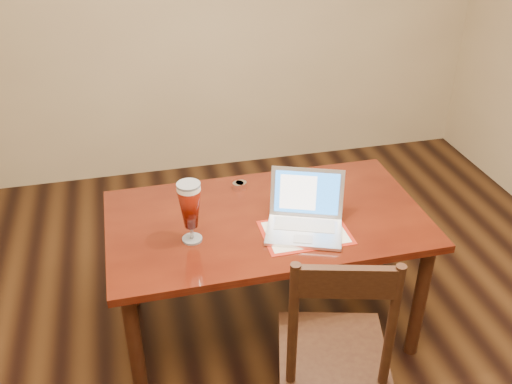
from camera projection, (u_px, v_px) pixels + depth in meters
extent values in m
cube|color=tan|center=(200.00, 5.00, 4.24)|extent=(4.50, 0.01, 2.70)
cube|color=#4D170A|center=(267.00, 220.00, 2.90)|extent=(1.60, 0.90, 0.04)
cylinder|color=black|center=(136.00, 351.00, 2.64)|extent=(0.07, 0.07, 0.71)
cylinder|color=black|center=(420.00, 301.00, 2.93)|extent=(0.07, 0.07, 0.71)
cylinder|color=black|center=(128.00, 256.00, 3.25)|extent=(0.07, 0.07, 0.71)
cylinder|color=black|center=(363.00, 222.00, 3.55)|extent=(0.07, 0.07, 0.71)
cube|color=maroon|center=(305.00, 233.00, 2.77)|extent=(0.42, 0.30, 0.00)
cube|color=silver|center=(305.00, 232.00, 2.77)|extent=(0.38, 0.26, 0.00)
cube|color=silver|center=(304.00, 232.00, 2.75)|extent=(0.43, 0.36, 0.02)
cube|color=#B5B5BA|center=(305.00, 225.00, 2.79)|extent=(0.32, 0.21, 0.00)
cube|color=#B8B8BD|center=(303.00, 239.00, 2.69)|extent=(0.11, 0.09, 0.00)
cube|color=silver|center=(307.00, 193.00, 2.82)|extent=(0.36, 0.20, 0.24)
cube|color=blue|center=(307.00, 193.00, 2.81)|extent=(0.32, 0.17, 0.20)
cube|color=white|center=(298.00, 192.00, 2.82)|extent=(0.18, 0.11, 0.17)
cylinder|color=silver|center=(192.00, 239.00, 2.72)|extent=(0.10, 0.10, 0.01)
cylinder|color=silver|center=(192.00, 232.00, 2.69)|extent=(0.02, 0.02, 0.07)
cylinder|color=silver|center=(189.00, 188.00, 2.57)|extent=(0.11, 0.11, 0.02)
cylinder|color=silver|center=(188.00, 185.00, 2.56)|extent=(0.11, 0.11, 0.01)
cylinder|color=silver|center=(238.00, 186.00, 3.11)|extent=(0.06, 0.06, 0.04)
cylinder|color=silver|center=(241.00, 185.00, 3.12)|extent=(0.06, 0.06, 0.04)
cube|color=black|center=(332.00, 351.00, 2.48)|extent=(0.56, 0.54, 0.04)
cylinder|color=black|center=(287.00, 359.00, 2.76)|extent=(0.04, 0.04, 0.45)
cylinder|color=black|center=(364.00, 361.00, 2.76)|extent=(0.04, 0.04, 0.45)
cylinder|color=black|center=(293.00, 326.00, 2.17)|extent=(0.04, 0.04, 0.59)
cylinder|color=black|center=(391.00, 328.00, 2.16)|extent=(0.04, 0.04, 0.59)
cube|color=black|center=(347.00, 282.00, 2.05)|extent=(0.37, 0.13, 0.13)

